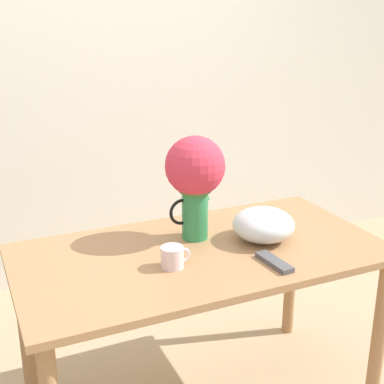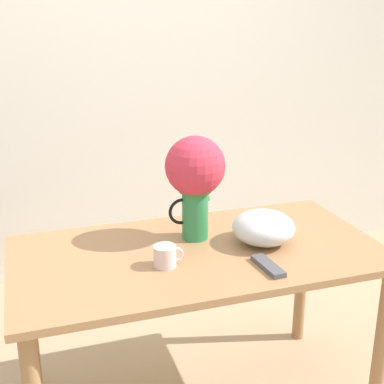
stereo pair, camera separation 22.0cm
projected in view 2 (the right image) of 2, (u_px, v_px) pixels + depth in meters
The scene contains 6 objects.
wall_back at pixel (115, 74), 3.27m from camera, with size 8.00×0.05×2.60m.
table at pixel (198, 273), 2.19m from camera, with size 1.48×0.77×0.76m.
flower_vase at pixel (195, 175), 2.18m from camera, with size 0.25×0.25×0.44m.
coffee_mug at pixel (165, 256), 2.01m from camera, with size 0.12×0.09×0.08m.
white_bowl at pixel (263, 228), 2.20m from camera, with size 0.26×0.26×0.14m.
remote_control at pixel (268, 266), 2.00m from camera, with size 0.07×0.18×0.02m.
Camera 2 is at (-0.59, -1.65, 1.68)m, focal length 50.00 mm.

